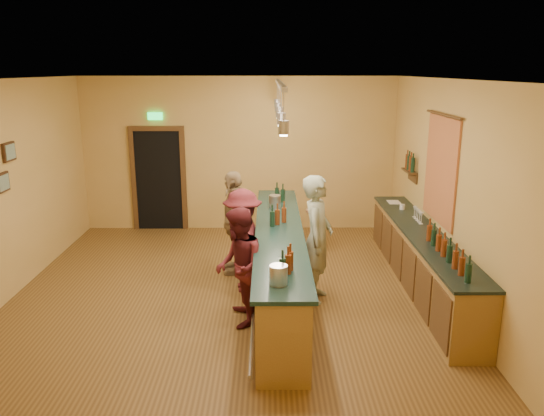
{
  "coord_description": "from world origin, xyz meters",
  "views": [
    {
      "loc": [
        0.61,
        -7.49,
        3.33
      ],
      "look_at": [
        0.67,
        0.2,
        1.31
      ],
      "focal_mm": 35.0,
      "sensor_mm": 36.0,
      "label": 1
    }
  ],
  "objects_px": {
    "customer_a": "(239,267)",
    "bar_stool": "(315,217)",
    "customer_b": "(234,222)",
    "customer_c": "(243,240)",
    "back_counter": "(421,260)",
    "tasting_bar": "(279,257)",
    "bartender": "(317,239)"
  },
  "relations": [
    {
      "from": "customer_a",
      "to": "bar_stool",
      "type": "distance_m",
      "value": 3.35
    },
    {
      "from": "customer_b",
      "to": "customer_c",
      "type": "bearing_deg",
      "value": 6.71
    },
    {
      "from": "customer_b",
      "to": "customer_c",
      "type": "distance_m",
      "value": 0.76
    },
    {
      "from": "back_counter",
      "to": "customer_b",
      "type": "relative_size",
      "value": 2.62
    },
    {
      "from": "tasting_bar",
      "to": "customer_c",
      "type": "xyz_separation_m",
      "value": [
        -0.55,
        0.22,
        0.19
      ]
    },
    {
      "from": "back_counter",
      "to": "tasting_bar",
      "type": "height_order",
      "value": "tasting_bar"
    },
    {
      "from": "tasting_bar",
      "to": "customer_b",
      "type": "distance_m",
      "value": 1.23
    },
    {
      "from": "bartender",
      "to": "customer_c",
      "type": "relative_size",
      "value": 1.18
    },
    {
      "from": "bar_stool",
      "to": "bartender",
      "type": "bearing_deg",
      "value": -94.51
    },
    {
      "from": "back_counter",
      "to": "customer_b",
      "type": "bearing_deg",
      "value": 165.24
    },
    {
      "from": "back_counter",
      "to": "bar_stool",
      "type": "relative_size",
      "value": 6.0
    },
    {
      "from": "bartender",
      "to": "customer_a",
      "type": "bearing_deg",
      "value": 139.81
    },
    {
      "from": "bar_stool",
      "to": "customer_c",
      "type": "bearing_deg",
      "value": -123.55
    },
    {
      "from": "customer_c",
      "to": "tasting_bar",
      "type": "bearing_deg",
      "value": 61.35
    },
    {
      "from": "bartender",
      "to": "bar_stool",
      "type": "relative_size",
      "value": 2.48
    },
    {
      "from": "bartender",
      "to": "customer_a",
      "type": "height_order",
      "value": "bartender"
    },
    {
      "from": "customer_c",
      "to": "bar_stool",
      "type": "height_order",
      "value": "customer_c"
    },
    {
      "from": "tasting_bar",
      "to": "customer_b",
      "type": "xyz_separation_m",
      "value": [
        -0.73,
        0.95,
        0.26
      ]
    },
    {
      "from": "bartender",
      "to": "customer_c",
      "type": "height_order",
      "value": "bartender"
    },
    {
      "from": "tasting_bar",
      "to": "customer_a",
      "type": "distance_m",
      "value": 1.1
    },
    {
      "from": "customer_b",
      "to": "bar_stool",
      "type": "distance_m",
      "value": 1.91
    },
    {
      "from": "bartender",
      "to": "customer_b",
      "type": "height_order",
      "value": "bartender"
    },
    {
      "from": "bartender",
      "to": "bar_stool",
      "type": "distance_m",
      "value": 2.35
    },
    {
      "from": "bar_stool",
      "to": "back_counter",
      "type": "bearing_deg",
      "value": -53.43
    },
    {
      "from": "back_counter",
      "to": "tasting_bar",
      "type": "bearing_deg",
      "value": -175.29
    },
    {
      "from": "tasting_bar",
      "to": "customer_a",
      "type": "height_order",
      "value": "customer_a"
    },
    {
      "from": "tasting_bar",
      "to": "customer_b",
      "type": "bearing_deg",
      "value": 127.37
    },
    {
      "from": "customer_c",
      "to": "customer_a",
      "type": "bearing_deg",
      "value": -6.77
    },
    {
      "from": "bartender",
      "to": "back_counter",
      "type": "bearing_deg",
      "value": -63.49
    },
    {
      "from": "customer_a",
      "to": "bar_stool",
      "type": "xyz_separation_m",
      "value": [
        1.28,
        3.09,
        -0.19
      ]
    },
    {
      "from": "tasting_bar",
      "to": "customer_c",
      "type": "height_order",
      "value": "customer_c"
    },
    {
      "from": "customer_c",
      "to": "back_counter",
      "type": "bearing_deg",
      "value": 82.36
    }
  ]
}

